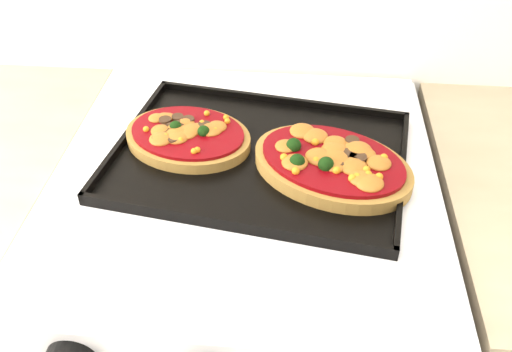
# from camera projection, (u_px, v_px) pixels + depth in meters

# --- Properties ---
(stove) EXTENTS (0.60, 0.60, 0.91)m
(stove) POSITION_uv_depth(u_px,v_px,m) (248.00, 337.00, 1.18)
(stove) COLOR silver
(stove) RESTS_ON floor
(baking_tray) EXTENTS (0.49, 0.40, 0.02)m
(baking_tray) POSITION_uv_depth(u_px,v_px,m) (259.00, 155.00, 0.89)
(baking_tray) COLOR black
(baking_tray) RESTS_ON stove
(pizza_left) EXTENTS (0.24, 0.21, 0.03)m
(pizza_left) POSITION_uv_depth(u_px,v_px,m) (188.00, 135.00, 0.91)
(pizza_left) COLOR olive
(pizza_left) RESTS_ON baking_tray
(pizza_right) EXTENTS (0.30, 0.26, 0.04)m
(pizza_right) POSITION_uv_depth(u_px,v_px,m) (332.00, 163.00, 0.85)
(pizza_right) COLOR olive
(pizza_right) RESTS_ON baking_tray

